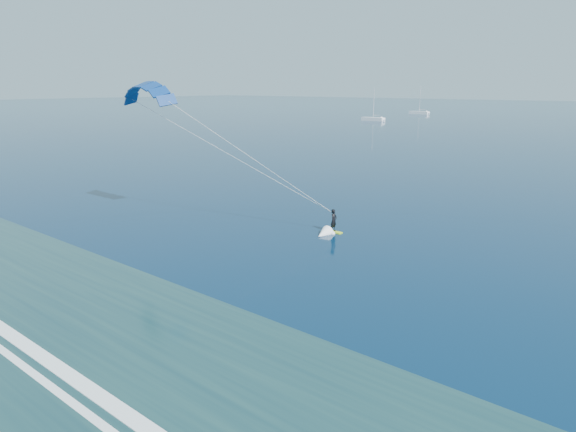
# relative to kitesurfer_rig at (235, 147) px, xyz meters

# --- Properties ---
(kitesurfer_rig) EXTENTS (20.42, 8.78, 13.41)m
(kitesurfer_rig) POSITION_rel_kitesurfer_rig_xyz_m (0.00, 0.00, 0.00)
(kitesurfer_rig) COLOR #C0E41A
(kitesurfer_rig) RESTS_ON ground
(sailboat_0) EXTENTS (8.19, 2.40, 11.21)m
(sailboat_0) POSITION_rel_kitesurfer_rig_xyz_m (-60.73, 126.87, -6.25)
(sailboat_0) COLOR white
(sailboat_0) RESTS_ON ground
(sailboat_1) EXTENTS (8.41, 2.40, 11.59)m
(sailboat_1) POSITION_rel_kitesurfer_rig_xyz_m (-67.47, 176.69, -6.25)
(sailboat_1) COLOR white
(sailboat_1) RESTS_ON ground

